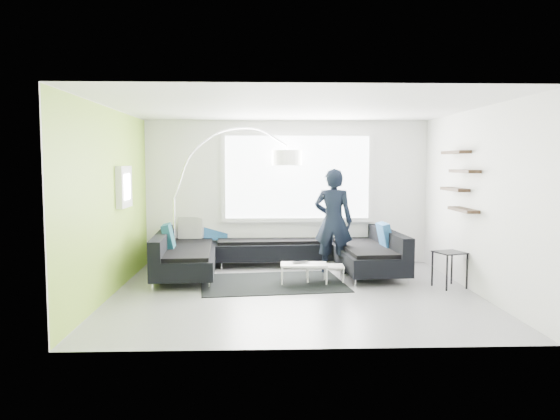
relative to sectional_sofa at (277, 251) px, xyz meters
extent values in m
plane|color=gray|center=(0.23, -1.53, -0.40)|extent=(5.50, 5.50, 0.00)
cube|color=silver|center=(0.23, 0.97, 1.00)|extent=(5.50, 0.04, 2.80)
cube|color=silver|center=(0.23, -4.03, 1.00)|extent=(5.50, 0.04, 2.80)
cube|color=silver|center=(-2.52, -1.53, 1.00)|extent=(0.04, 5.00, 2.80)
cube|color=silver|center=(2.98, -1.53, 1.00)|extent=(0.04, 5.00, 2.80)
cube|color=white|center=(0.23, -1.53, 2.40)|extent=(5.50, 5.00, 0.04)
cube|color=#93C638|center=(-2.51, -1.53, 1.00)|extent=(0.01, 5.00, 2.80)
cube|color=white|center=(0.43, 0.93, 1.30)|extent=(2.96, 0.06, 1.68)
cube|color=white|center=(-2.45, -0.93, 1.20)|extent=(0.12, 0.66, 0.66)
cube|color=black|center=(2.87, -1.13, 1.30)|extent=(0.20, 1.24, 0.95)
cube|color=black|center=(0.00, 0.00, -0.18)|extent=(4.34, 2.84, 0.44)
cube|color=black|center=(0.00, 0.00, 0.21)|extent=(4.34, 2.84, 0.33)
cube|color=navy|center=(0.00, 0.00, 0.27)|extent=(3.76, 0.44, 0.46)
cube|color=black|center=(-0.10, -0.82, -0.39)|extent=(2.50, 1.94, 0.01)
cube|color=white|center=(0.60, -0.77, -0.24)|extent=(1.01, 0.61, 0.32)
cube|color=black|center=(2.71, -1.24, -0.11)|extent=(0.53, 0.53, 0.57)
imported|color=black|center=(1.01, -0.03, 0.54)|extent=(0.90, 0.78, 1.88)
imported|color=black|center=(0.39, -0.81, -0.07)|extent=(0.40, 0.36, 0.02)
camera|label=1|loc=(-0.30, -9.68, 1.59)|focal=35.00mm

